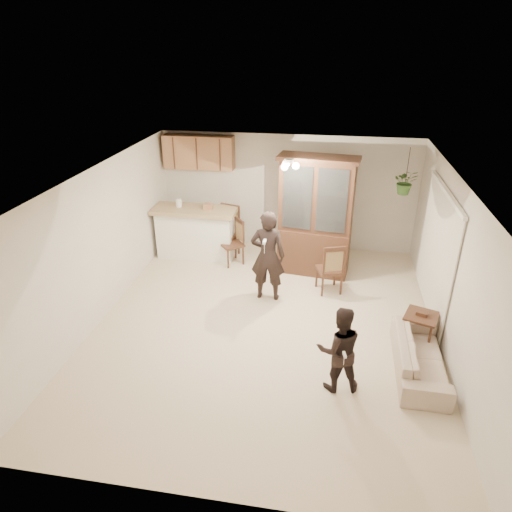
% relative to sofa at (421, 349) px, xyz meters
% --- Properties ---
extents(floor, '(6.50, 6.50, 0.00)m').
position_rel_sofa_xyz_m(floor, '(-2.33, 0.78, -0.37)').
color(floor, beige).
rests_on(floor, ground).
extents(ceiling, '(5.50, 6.50, 0.02)m').
position_rel_sofa_xyz_m(ceiling, '(-2.33, 0.78, 2.13)').
color(ceiling, white).
rests_on(ceiling, wall_back).
extents(wall_back, '(5.50, 0.02, 2.50)m').
position_rel_sofa_xyz_m(wall_back, '(-2.33, 4.03, 0.88)').
color(wall_back, silver).
rests_on(wall_back, ground).
extents(wall_front, '(5.50, 0.02, 2.50)m').
position_rel_sofa_xyz_m(wall_front, '(-2.33, -2.47, 0.88)').
color(wall_front, silver).
rests_on(wall_front, ground).
extents(wall_left, '(0.02, 6.50, 2.50)m').
position_rel_sofa_xyz_m(wall_left, '(-5.08, 0.78, 0.88)').
color(wall_left, silver).
rests_on(wall_left, ground).
extents(wall_right, '(0.02, 6.50, 2.50)m').
position_rel_sofa_xyz_m(wall_right, '(0.42, 0.78, 0.88)').
color(wall_right, silver).
rests_on(wall_right, ground).
extents(breakfast_bar, '(1.60, 0.55, 1.00)m').
position_rel_sofa_xyz_m(breakfast_bar, '(-4.18, 3.13, 0.13)').
color(breakfast_bar, white).
rests_on(breakfast_bar, floor).
extents(bar_top, '(1.75, 0.70, 0.08)m').
position_rel_sofa_xyz_m(bar_top, '(-4.18, 3.13, 0.68)').
color(bar_top, tan).
rests_on(bar_top, breakfast_bar).
extents(upper_cabinets, '(1.50, 0.34, 0.70)m').
position_rel_sofa_xyz_m(upper_cabinets, '(-4.23, 3.85, 1.73)').
color(upper_cabinets, '#976542').
rests_on(upper_cabinets, wall_back).
extents(vertical_blinds, '(0.06, 2.30, 2.10)m').
position_rel_sofa_xyz_m(vertical_blinds, '(0.38, 1.68, 0.73)').
color(vertical_blinds, beige).
rests_on(vertical_blinds, wall_right).
extents(ceiling_fixture, '(0.36, 0.36, 0.20)m').
position_rel_sofa_xyz_m(ceiling_fixture, '(-2.13, 1.98, 2.03)').
color(ceiling_fixture, '#FFE6BF').
rests_on(ceiling_fixture, ceiling).
extents(hanging_plant, '(0.43, 0.37, 0.48)m').
position_rel_sofa_xyz_m(hanging_plant, '(-0.03, 3.18, 1.48)').
color(hanging_plant, '#325D25').
rests_on(hanging_plant, ceiling).
extents(plant_cord, '(0.01, 0.01, 0.65)m').
position_rel_sofa_xyz_m(plant_cord, '(-0.03, 3.18, 1.81)').
color(plant_cord, black).
rests_on(plant_cord, ceiling).
extents(sofa, '(0.77, 1.89, 0.73)m').
position_rel_sofa_xyz_m(sofa, '(0.00, 0.00, 0.00)').
color(sofa, beige).
rests_on(sofa, floor).
extents(adult, '(0.66, 0.44, 1.80)m').
position_rel_sofa_xyz_m(adult, '(-2.42, 1.65, 0.53)').
color(adult, black).
rests_on(adult, floor).
extents(child, '(0.74, 0.63, 1.35)m').
position_rel_sofa_xyz_m(child, '(-1.16, -0.54, 0.31)').
color(child, black).
rests_on(child, floor).
extents(china_hutch, '(1.56, 0.76, 2.36)m').
position_rel_sofa_xyz_m(china_hutch, '(-1.66, 2.82, 0.80)').
color(china_hutch, '#381C14').
rests_on(china_hutch, floor).
extents(side_table, '(0.60, 0.60, 0.57)m').
position_rel_sofa_xyz_m(side_table, '(0.09, 0.67, -0.10)').
color(side_table, '#381C14').
rests_on(side_table, floor).
extents(chair_bar, '(0.62, 0.62, 1.11)m').
position_rel_sofa_xyz_m(chair_bar, '(-3.56, 3.25, -0.05)').
color(chair_bar, '#381C14').
rests_on(chair_bar, floor).
extents(chair_hutch_left, '(0.60, 0.60, 0.96)m').
position_rel_sofa_xyz_m(chair_hutch_left, '(-3.36, 2.91, -0.10)').
color(chair_hutch_left, '#381C14').
rests_on(chair_hutch_left, floor).
extents(chair_hutch_right, '(0.56, 0.56, 0.98)m').
position_rel_sofa_xyz_m(chair_hutch_right, '(-1.33, 2.08, -0.09)').
color(chair_hutch_right, '#381C14').
rests_on(chair_hutch_right, floor).
extents(controller_adult, '(0.05, 0.15, 0.04)m').
position_rel_sofa_xyz_m(controller_adult, '(-2.43, 1.26, 0.92)').
color(controller_adult, white).
rests_on(controller_adult, adult).
extents(controller_child, '(0.05, 0.11, 0.03)m').
position_rel_sofa_xyz_m(controller_child, '(-1.10, -0.83, 0.40)').
color(controller_child, white).
rests_on(controller_child, child).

